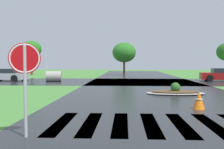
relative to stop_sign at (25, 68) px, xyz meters
name	(u,v)px	position (x,y,z in m)	size (l,w,h in m)	color
asphalt_roadway	(155,96)	(4.11, 7.79, -1.72)	(10.04, 80.00, 0.01)	#232628
asphalt_cross_road	(142,82)	(4.11, 18.03, -1.72)	(90.00, 9.03, 0.01)	#232628
crosswalk_stripes	(181,124)	(4.11, 1.48, -1.72)	(7.65, 3.07, 0.01)	white
stop_sign	(25,68)	(0.00, 0.00, 0.00)	(0.71, 0.32, 2.32)	#B2B5BA
median_island	(175,92)	(5.38, 8.73, -1.58)	(3.38, 1.64, 0.68)	#9E9B93
car_blue_compact	(7,75)	(-9.37, 18.56, -1.14)	(4.18, 2.45, 1.22)	#B7B7BF
car_white_sedan	(224,75)	(12.25, 19.21, -1.12)	(4.75, 2.51, 1.27)	maroon
drainage_pipe_stack	(54,76)	(-4.43, 17.90, -1.22)	(1.59, 1.23, 1.00)	#9E9B93
traffic_cone	(199,100)	(5.36, 4.00, -1.36)	(0.47, 0.47, 0.73)	orange
background_treeline	(197,50)	(12.69, 30.42, 1.87)	(46.11, 5.45, 5.41)	#4C3823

